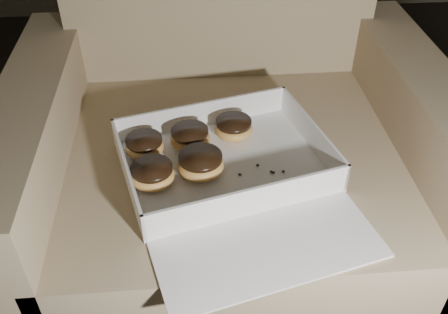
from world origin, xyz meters
TOP-DOWN VIEW (x-y plane):
  - armchair at (-0.01, 0.49)m, footprint 0.98×0.83m
  - bakery_box at (-0.02, 0.30)m, footprint 0.51×0.57m
  - donut_a at (-0.18, 0.29)m, footprint 0.09×0.09m
  - donut_b at (-0.00, 0.44)m, footprint 0.09×0.09m
  - donut_c at (-0.10, 0.41)m, footprint 0.09×0.09m
  - donut_d at (-0.20, 0.39)m, footprint 0.08×0.08m
  - donut_e at (-0.08, 0.32)m, footprint 0.10×0.10m
  - crumb_a at (0.06, 0.31)m, footprint 0.01×0.01m
  - crumb_b at (0.04, 0.33)m, footprint 0.01×0.01m
  - crumb_c at (0.09, 0.31)m, footprint 0.01×0.01m
  - crumb_d at (0.07, 0.30)m, footprint 0.01×0.01m
  - crumb_e at (-0.00, 0.30)m, footprint 0.01×0.01m

SIDE VIEW (x-z plane):
  - armchair at x=-0.01m, z-range -0.19..0.83m
  - crumb_a at x=0.06m, z-range 0.47..0.47m
  - crumb_b at x=0.04m, z-range 0.47..0.47m
  - crumb_c at x=0.09m, z-range 0.47..0.47m
  - crumb_d at x=0.07m, z-range 0.47..0.47m
  - crumb_e at x=0.00m, z-range 0.47..0.47m
  - bakery_box at x=-0.02m, z-range 0.44..0.51m
  - donut_d at x=-0.20m, z-range 0.47..0.51m
  - donut_b at x=0.00m, z-range 0.47..0.51m
  - donut_c at x=-0.10m, z-range 0.47..0.51m
  - donut_a at x=-0.18m, z-range 0.47..0.51m
  - donut_e at x=-0.08m, z-range 0.47..0.51m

